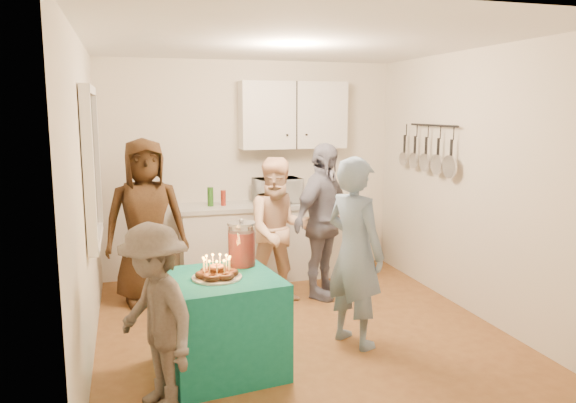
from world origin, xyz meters
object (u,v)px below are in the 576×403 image
object	(u,v)px
party_table	(221,324)
counter	(273,242)
man_birthday	(355,252)
child_near_left	(155,317)
microwave	(277,190)
punch_jar	(242,245)
woman_back_center	(279,231)
woman_back_right	(323,221)
woman_back_left	(146,221)

from	to	relation	value
party_table	counter	bearing A→B (deg)	66.19
man_birthday	child_near_left	size ratio (longest dim) A/B	1.27
party_table	man_birthday	bearing A→B (deg)	9.12
party_table	child_near_left	world-z (taller)	child_near_left
party_table	microwave	bearing A→B (deg)	64.95
microwave	punch_jar	xyz separation A→B (m)	(-0.86, -2.06, -0.13)
woman_back_center	woman_back_right	bearing A→B (deg)	4.93
microwave	woman_back_right	xyz separation A→B (m)	(0.26, -0.88, -0.22)
counter	party_table	distance (m)	2.53
punch_jar	woman_back_right	bearing A→B (deg)	46.44
child_near_left	party_table	bearing A→B (deg)	103.22
man_birthday	woman_back_right	world-z (taller)	woman_back_right
microwave	child_near_left	distance (m)	3.18
counter	punch_jar	distance (m)	2.27
woman_back_left	woman_back_center	size ratio (longest dim) A/B	1.13
counter	party_table	xyz separation A→B (m)	(-1.02, -2.32, -0.05)
woman_back_left	child_near_left	bearing A→B (deg)	-96.63
woman_back_right	child_near_left	bearing A→B (deg)	-174.04
child_near_left	woman_back_center	bearing A→B (deg)	117.94
woman_back_center	woman_back_right	distance (m)	0.49
microwave	woman_back_left	world-z (taller)	woman_back_left
counter	woman_back_left	size ratio (longest dim) A/B	1.27
man_birthday	woman_back_right	distance (m)	1.26
party_table	woman_back_left	size ratio (longest dim) A/B	0.49
counter	party_table	bearing A→B (deg)	-113.81
woman_back_center	child_near_left	bearing A→B (deg)	-124.67
man_birthday	woman_back_center	size ratio (longest dim) A/B	1.07
microwave	woman_back_left	size ratio (longest dim) A/B	0.31
party_table	woman_back_center	xyz separation A→B (m)	(0.86, 1.42, 0.39)
microwave	man_birthday	size ratio (longest dim) A/B	0.33
woman_back_center	woman_back_left	bearing A→B (deg)	166.31
counter	woman_back_right	bearing A→B (deg)	-69.81
punch_jar	woman_back_center	size ratio (longest dim) A/B	0.22
microwave	child_near_left	world-z (taller)	child_near_left
counter	microwave	world-z (taller)	microwave
counter	man_birthday	xyz separation A→B (m)	(0.17, -2.13, 0.39)
party_table	punch_jar	xyz separation A→B (m)	(0.22, 0.26, 0.55)
punch_jar	child_near_left	size ratio (longest dim) A/B	0.26
counter	punch_jar	xyz separation A→B (m)	(-0.80, -2.06, 0.50)
punch_jar	child_near_left	bearing A→B (deg)	-138.04
counter	child_near_left	bearing A→B (deg)	-119.41
woman_back_right	party_table	bearing A→B (deg)	-171.90
counter	child_near_left	distance (m)	3.13
party_table	punch_jar	bearing A→B (deg)	49.04
woman_back_right	punch_jar	bearing A→B (deg)	-172.35
woman_back_center	child_near_left	distance (m)	2.28
punch_jar	man_birthday	world-z (taller)	man_birthday
woman_back_left	woman_back_center	bearing A→B (deg)	-21.86
party_table	woman_back_left	xyz separation A→B (m)	(-0.48, 1.80, 0.49)
man_birthday	woman_back_right	size ratio (longest dim) A/B	0.98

